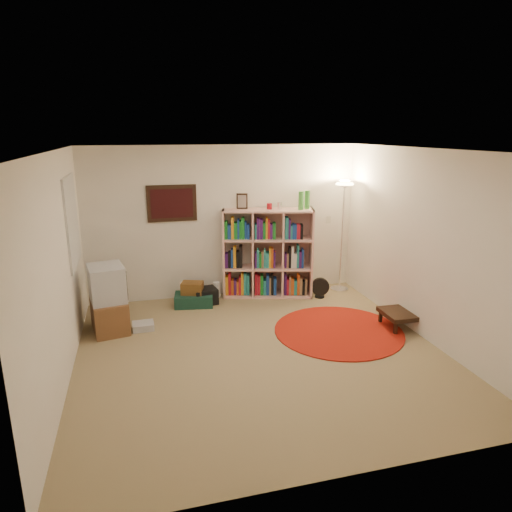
{
  "coord_description": "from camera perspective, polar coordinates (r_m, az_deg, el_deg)",
  "views": [
    {
      "loc": [
        -1.39,
        -5.05,
        2.71
      ],
      "look_at": [
        0.1,
        0.6,
        1.1
      ],
      "focal_mm": 32.0,
      "sensor_mm": 36.0,
      "label": 1
    }
  ],
  "objects": [
    {
      "name": "duffel_bag",
      "position": [
        7.45,
        -6.39,
        -4.99
      ],
      "size": [
        0.41,
        0.36,
        0.26
      ],
      "rotation": [
        0.0,
        0.0,
        0.16
      ],
      "color": "black",
      "rests_on": "ground"
    },
    {
      "name": "paper_towel",
      "position": [
        7.72,
        -4.92,
        -4.19
      ],
      "size": [
        0.14,
        0.14,
        0.26
      ],
      "rotation": [
        0.0,
        0.0,
        0.12
      ],
      "color": "white",
      "rests_on": "ground"
    },
    {
      "name": "red_rug",
      "position": [
        6.56,
        10.27,
        -9.18
      ],
      "size": [
        1.79,
        1.79,
        0.02
      ],
      "color": "#97160B",
      "rests_on": "ground"
    },
    {
      "name": "room",
      "position": [
        5.47,
        -0.1,
        0.03
      ],
      "size": [
        4.54,
        4.54,
        2.54
      ],
      "color": "#917C55",
      "rests_on": "ground"
    },
    {
      "name": "suitcase",
      "position": [
        7.41,
        -7.77,
        -5.42
      ],
      "size": [
        0.65,
        0.47,
        0.19
      ],
      "rotation": [
        0.0,
        0.0,
        -0.16
      ],
      "color": "#14392D",
      "rests_on": "ground"
    },
    {
      "name": "floor_fan",
      "position": [
        7.72,
        8.01,
        -3.95
      ],
      "size": [
        0.31,
        0.2,
        0.35
      ],
      "rotation": [
        0.0,
        0.0,
        -0.27
      ],
      "color": "black",
      "rests_on": "ground"
    },
    {
      "name": "dvd_box",
      "position": [
        6.7,
        -13.92,
        -8.5
      ],
      "size": [
        0.3,
        0.25,
        0.1
      ],
      "rotation": [
        0.0,
        0.0,
        0.03
      ],
      "color": "silver",
      "rests_on": "ground"
    },
    {
      "name": "tv_stand",
      "position": [
        6.65,
        -17.95,
        -5.23
      ],
      "size": [
        0.56,
        0.72,
        0.94
      ],
      "rotation": [
        0.0,
        0.0,
        0.18
      ],
      "color": "brown",
      "rests_on": "ground"
    },
    {
      "name": "bookshelf",
      "position": [
        7.61,
        1.32,
        0.21
      ],
      "size": [
        1.54,
        0.79,
        1.78
      ],
      "rotation": [
        0.0,
        0.0,
        -0.26
      ],
      "color": "#FFBBAA",
      "rests_on": "ground"
    },
    {
      "name": "floor_lamp",
      "position": [
        7.82,
        10.92,
        6.93
      ],
      "size": [
        0.41,
        0.41,
        1.92
      ],
      "rotation": [
        0.0,
        0.0,
        0.12
      ],
      "color": "white",
      "rests_on": "ground"
    },
    {
      "name": "wicker_basket",
      "position": [
        7.36,
        -7.97,
        -3.98
      ],
      "size": [
        0.39,
        0.33,
        0.19
      ],
      "rotation": [
        0.0,
        0.0,
        -0.33
      ],
      "color": "brown",
      "rests_on": "suitcase"
    },
    {
      "name": "side_table",
      "position": [
        6.83,
        17.76,
        -6.91
      ],
      "size": [
        0.53,
        0.53,
        0.24
      ],
      "rotation": [
        0.0,
        0.0,
        -0.02
      ],
      "color": "black",
      "rests_on": "ground"
    }
  ]
}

